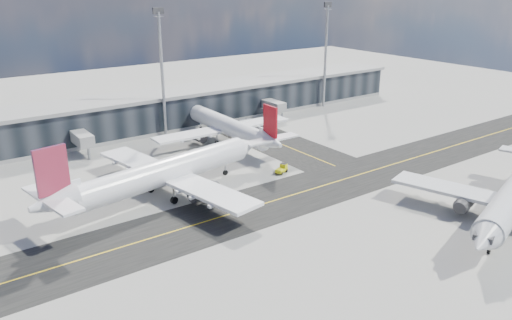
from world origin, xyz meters
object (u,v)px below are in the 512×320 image
object	(u,v)px
baggage_tug	(282,169)
service_van	(250,122)
airliner_af	(163,173)
airliner_redtail	(227,126)

from	to	relation	value
baggage_tug	service_van	world-z (taller)	baggage_tug
airliner_af	airliner_redtail	distance (m)	31.25
airliner_af	service_van	size ratio (longest dim) A/B	7.71
airliner_redtail	service_van	bearing A→B (deg)	36.43
baggage_tug	service_van	bearing A→B (deg)	134.23
airliner_redtail	service_van	world-z (taller)	airliner_redtail
baggage_tug	airliner_af	bearing A→B (deg)	-117.73
baggage_tug	service_van	xyz separation A→B (m)	(14.18, 30.75, -0.04)
airliner_af	baggage_tug	xyz separation A→B (m)	(23.15, -2.72, -3.51)
airliner_redtail	airliner_af	bearing A→B (deg)	-141.58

